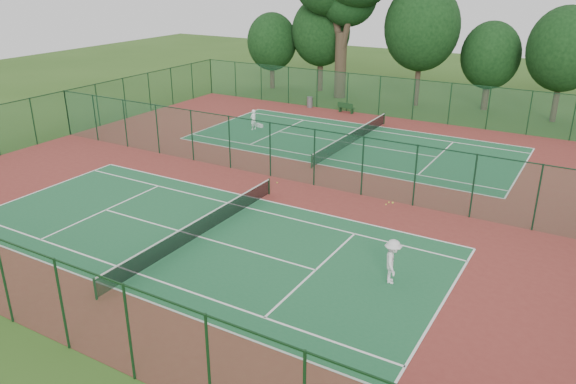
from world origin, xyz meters
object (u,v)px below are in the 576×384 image
(trash_bin, at_px, (310,102))
(kit_bag, at_px, (259,125))
(player_near, at_px, (392,261))
(player_far, at_px, (253,120))
(bench, at_px, (346,108))

(trash_bin, xyz_separation_m, kit_bag, (-0.27, -8.23, -0.35))
(player_near, distance_m, player_far, 24.62)
(bench, relative_size, kit_bag, 2.15)
(player_near, distance_m, trash_bin, 31.40)
(player_far, relative_size, bench, 1.05)
(player_near, height_order, player_far, player_near)
(player_near, height_order, trash_bin, player_near)
(player_far, bearing_deg, bench, 165.75)
(trash_bin, relative_size, bench, 0.63)
(bench, xyz_separation_m, kit_bag, (-4.09, -7.96, -0.35))
(player_near, distance_m, kit_bag, 25.25)
(player_near, relative_size, kit_bag, 2.66)
(player_far, distance_m, bench, 9.72)
(player_near, distance_m, bench, 29.17)
(bench, height_order, kit_bag, bench)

